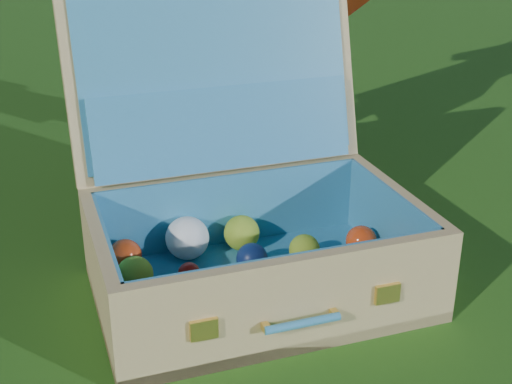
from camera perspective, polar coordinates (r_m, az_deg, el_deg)
The scene contains 2 objects.
ground at distance 1.44m, azimuth -2.64°, elevation -11.00°, with size 60.00×60.00×0.00m, color #215114.
suitcase at distance 1.55m, azimuth -1.28°, elevation -0.56°, with size 0.82×0.78×0.63m.
Camera 1 is at (0.00, -1.18, 0.82)m, focal length 50.00 mm.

